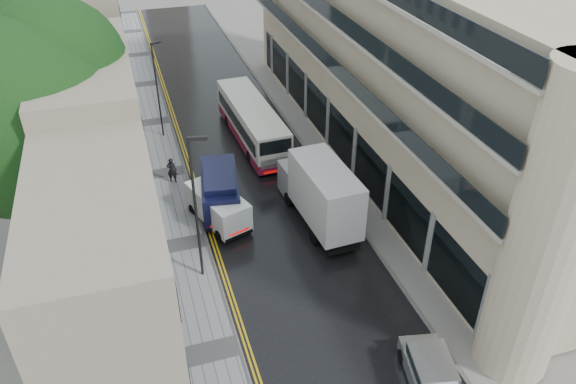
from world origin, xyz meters
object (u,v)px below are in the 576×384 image
tree_near (32,150)px  white_lorry (315,214)px  cream_bus (249,144)px  navy_van (204,208)px  lamp_post_far (158,92)px  tree_far (52,71)px  lamp_post_near (196,211)px  white_van (219,226)px  pedestrian (172,170)px

tree_near → white_lorry: 14.98m
tree_near → cream_bus: 15.50m
navy_van → lamp_post_far: 12.84m
tree_far → navy_van: (7.90, -12.44, -4.81)m
lamp_post_far → tree_far: bearing=156.6°
lamp_post_near → tree_near: bearing=163.4°
tree_far → white_van: bearing=-58.9°
tree_far → lamp_post_far: (6.85, 0.14, -2.46)m
lamp_post_near → white_lorry: bearing=17.7°
pedestrian → lamp_post_far: size_ratio=0.25×
pedestrian → lamp_post_far: bearing=-72.5°
navy_van → lamp_post_far: bearing=103.4°
white_lorry → navy_van: bearing=145.2°
lamp_post_far → tree_near: bearing=-143.1°
tree_far → pedestrian: (6.67, -6.87, -5.20)m
lamp_post_far → pedestrian: bearing=-116.0°
white_lorry → lamp_post_near: 7.02m
tree_far → lamp_post_near: bearing=-67.5°
white_lorry → white_van: size_ratio=1.73×
tree_near → white_van: 10.57m
white_lorry → navy_van: size_ratio=1.45×
tree_far → lamp_post_near: size_ratio=1.51×
cream_bus → navy_van: bearing=-126.0°
white_lorry → navy_van: 6.69m
tree_near → lamp_post_near: bearing=-27.2°
pedestrian → white_van: bearing=122.8°
cream_bus → lamp_post_near: size_ratio=1.34×
white_van → lamp_post_near: (-1.49, -2.76, 3.18)m
white_lorry → pedestrian: bearing=124.0°
tree_far → cream_bus: 14.37m
tree_far → cream_bus: tree_far is taller
pedestrian → lamp_post_far: lamp_post_far is taller
cream_bus → white_lorry: 10.24m
white_lorry → lamp_post_far: 17.47m
navy_van → cream_bus: bearing=65.3°
tree_far → white_van: size_ratio=2.69×
white_lorry → lamp_post_far: bearing=109.3°
pedestrian → navy_van: bearing=121.3°
white_van → pedestrian: white_van is taller
tree_near → cream_bus: size_ratio=1.25×
cream_bus → lamp_post_far: bearing=130.1°
tree_far → pedestrian: size_ratio=6.86×
white_lorry → lamp_post_near: (-6.64, -0.82, 2.13)m
navy_van → lamp_post_far: (-1.05, 12.58, 2.35)m
cream_bus → navy_van: 8.00m
tree_near → navy_van: 9.90m
tree_far → pedestrian: bearing=-45.8°
navy_van → pedestrian: 5.72m
white_van → pedestrian: size_ratio=2.55×
pedestrian → lamp_post_near: lamp_post_near is taller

